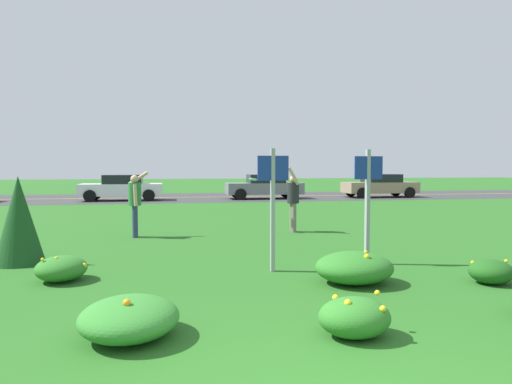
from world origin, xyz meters
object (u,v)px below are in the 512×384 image
Objects in this scene: sign_post_by_roadside at (368,194)px; car_tan_leftmost at (380,185)px; sign_post_near_path at (273,197)px; person_thrower_green_shirt at (135,200)px; car_white_center_right at (122,187)px; person_catcher_dark_shirt at (293,198)px; frisbee_pale_blue at (253,179)px; car_gray_center_left at (264,186)px.

car_tan_leftmost is at bearing 63.52° from sign_post_by_roadside.
sign_post_near_path reaches higher than person_thrower_green_shirt.
car_white_center_right is (-15.62, 0.00, 0.00)m from car_tan_leftmost.
frisbee_pale_blue is (-1.15, 0.17, 0.54)m from person_catcher_dark_shirt.
sign_post_by_roadside reaches higher than person_thrower_green_shirt.
sign_post_near_path is at bearing -96.04° from frisbee_pale_blue.
car_white_center_right is at bearing 110.35° from frisbee_pale_blue.
frisbee_pale_blue reaches higher than car_tan_leftmost.
sign_post_by_roadside is 20.52m from car_tan_leftmost.
car_white_center_right is at bearing 180.00° from car_gray_center_left.
person_catcher_dark_shirt is 16.75m from car_tan_leftmost.
car_white_center_right is (-6.48, 18.36, -0.61)m from sign_post_by_roadside.
frisbee_pale_blue is (0.52, 4.94, 0.18)m from sign_post_near_path.
person_catcher_dark_shirt is at bearing -98.21° from car_gray_center_left.
person_catcher_dark_shirt reaches higher than car_white_center_right.
person_catcher_dark_shirt is 7.75× the size of frisbee_pale_blue.
sign_post_by_roadside is 1.25× the size of person_thrower_green_shirt.
sign_post_near_path is 1.17× the size of person_catcher_dark_shirt.
person_catcher_dark_shirt is at bearing 93.25° from sign_post_by_roadside.
sign_post_by_roadside reaches higher than car_white_center_right.
car_tan_leftmost is (9.40, 13.86, -0.24)m from person_catcher_dark_shirt.
sign_post_near_path is 19.18m from car_white_center_right.
person_catcher_dark_shirt is at bearing 2.61° from person_thrower_green_shirt.
sign_post_near_path is at bearing -120.73° from car_tan_leftmost.
car_tan_leftmost is 1.00× the size of car_gray_center_left.
sign_post_near_path is 4.97m from frisbee_pale_blue.
person_thrower_green_shirt reaches higher than frisbee_pale_blue.
sign_post_near_path is 18.99m from car_gray_center_left.
sign_post_near_path is 21.68m from car_tan_leftmost.
person_thrower_green_shirt is 7.25× the size of frisbee_pale_blue.
person_thrower_green_shirt is at bearing -82.65° from car_white_center_right.
sign_post_near_path reaches higher than car_white_center_right.
sign_post_near_path is 0.49× the size of car_tan_leftmost.
car_tan_leftmost is (9.14, 18.36, -0.61)m from sign_post_by_roadside.
sign_post_near_path is 1.25× the size of person_thrower_green_shirt.
car_white_center_right is (-4.55, 18.63, -0.60)m from sign_post_near_path.
car_tan_leftmost is at bearing 0.00° from car_white_center_right.
car_white_center_right is at bearing 103.73° from sign_post_near_path.
car_gray_center_left is 1.00× the size of car_white_center_right.
frisbee_pale_blue is 14.06m from car_gray_center_left.
person_thrower_green_shirt is at bearing 120.95° from sign_post_near_path.
frisbee_pale_blue is 17.30m from car_tan_leftmost.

